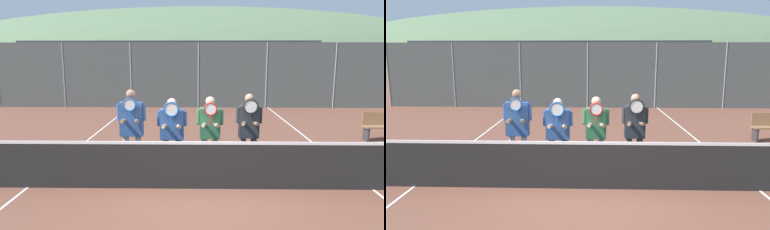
% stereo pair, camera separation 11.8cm
% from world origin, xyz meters
% --- Properties ---
extents(ground_plane, '(120.00, 120.00, 0.00)m').
position_xyz_m(ground_plane, '(0.00, 0.00, 0.00)').
color(ground_plane, brown).
extents(hill_distant, '(104.27, 57.93, 20.27)m').
position_xyz_m(hill_distant, '(0.00, 56.49, 0.00)').
color(hill_distant, '#5B7551').
rests_on(hill_distant, ground_plane).
extents(clubhouse_building, '(19.63, 5.50, 3.41)m').
position_xyz_m(clubhouse_building, '(-1.98, 18.79, 1.73)').
color(clubhouse_building, beige).
rests_on(clubhouse_building, ground_plane).
extents(fence_back, '(19.58, 0.06, 3.11)m').
position_xyz_m(fence_back, '(0.00, 10.17, 1.56)').
color(fence_back, gray).
rests_on(fence_back, ground_plane).
extents(tennis_net, '(9.09, 0.09, 1.05)m').
position_xyz_m(tennis_net, '(0.00, 0.00, 0.49)').
color(tennis_net, gray).
rests_on(tennis_net, ground_plane).
extents(court_line_left_sideline, '(0.05, 16.00, 0.01)m').
position_xyz_m(court_line_left_sideline, '(-3.38, 3.00, 0.00)').
color(court_line_left_sideline, white).
rests_on(court_line_left_sideline, ground_plane).
extents(court_line_right_sideline, '(0.05, 16.00, 0.01)m').
position_xyz_m(court_line_right_sideline, '(3.38, 3.00, 0.00)').
color(court_line_right_sideline, white).
rests_on(court_line_right_sideline, ground_plane).
extents(player_leftmost, '(0.61, 0.34, 1.87)m').
position_xyz_m(player_leftmost, '(-1.42, 0.66, 1.10)').
color(player_leftmost, white).
rests_on(player_leftmost, ground_plane).
extents(player_center_left, '(0.63, 0.34, 1.69)m').
position_xyz_m(player_center_left, '(-0.57, 0.72, 1.00)').
color(player_center_left, '#232838').
rests_on(player_center_left, ground_plane).
extents(player_center_right, '(0.56, 0.34, 1.71)m').
position_xyz_m(player_center_right, '(0.23, 0.77, 1.00)').
color(player_center_right, white).
rests_on(player_center_right, ground_plane).
extents(player_rightmost, '(0.55, 0.34, 1.78)m').
position_xyz_m(player_rightmost, '(1.04, 0.73, 1.04)').
color(player_rightmost, '#56565B').
rests_on(player_rightmost, ground_plane).
extents(car_far_left, '(4.02, 1.99, 1.67)m').
position_xyz_m(car_far_left, '(-5.54, 13.56, 0.86)').
color(car_far_left, '#B2B7BC').
rests_on(car_far_left, ground_plane).
extents(car_left_of_center, '(4.46, 1.91, 1.69)m').
position_xyz_m(car_left_of_center, '(-0.50, 13.77, 0.87)').
color(car_left_of_center, navy).
rests_on(car_left_of_center, ground_plane).
extents(car_center, '(4.26, 2.08, 1.73)m').
position_xyz_m(car_center, '(4.67, 13.39, 0.89)').
color(car_center, maroon).
rests_on(car_center, ground_plane).
extents(car_right_of_center, '(4.52, 1.98, 1.87)m').
position_xyz_m(car_right_of_center, '(9.87, 13.62, 0.95)').
color(car_right_of_center, slate).
rests_on(car_right_of_center, ground_plane).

